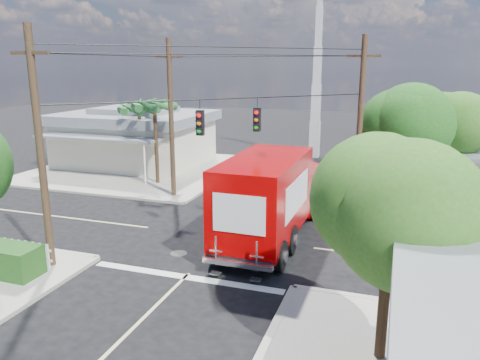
% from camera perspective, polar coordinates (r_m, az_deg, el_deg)
% --- Properties ---
extents(ground, '(120.00, 120.00, 0.00)m').
position_cam_1_polar(ground, '(21.34, -1.73, -6.98)').
color(ground, black).
rests_on(ground, ground).
extents(sidewalk_ne, '(14.12, 14.12, 0.14)m').
position_cam_1_polar(sidewalk_ne, '(30.74, 25.33, -1.63)').
color(sidewalk_ne, '#9B968C').
rests_on(sidewalk_ne, ground).
extents(sidewalk_nw, '(14.12, 14.12, 0.14)m').
position_cam_1_polar(sidewalk_nw, '(35.34, -12.19, 1.31)').
color(sidewalk_nw, '#9B968C').
rests_on(sidewalk_nw, ground).
extents(road_markings, '(32.00, 32.00, 0.01)m').
position_cam_1_polar(road_markings, '(20.06, -3.21, -8.38)').
color(road_markings, beige).
rests_on(road_markings, ground).
extents(building_nw, '(10.80, 10.20, 4.30)m').
position_cam_1_polar(building_nw, '(36.86, -12.61, 5.21)').
color(building_nw, beige).
rests_on(building_nw, sidewalk_nw).
extents(radio_tower, '(0.80, 0.80, 17.00)m').
position_cam_1_polar(radio_tower, '(39.25, 9.31, 10.90)').
color(radio_tower, silver).
rests_on(radio_tower, ground).
extents(tree_ne_front, '(4.21, 4.14, 6.66)m').
position_cam_1_polar(tree_ne_front, '(25.58, 19.20, 6.78)').
color(tree_ne_front, '#422D1C').
rests_on(tree_ne_front, sidewalk_ne).
extents(tree_ne_back, '(3.77, 3.66, 5.82)m').
position_cam_1_polar(tree_ne_back, '(27.98, 24.44, 5.66)').
color(tree_ne_back, '#422D1C').
rests_on(tree_ne_back, sidewalk_ne).
extents(tree_se, '(3.67, 3.54, 5.62)m').
position_cam_1_polar(tree_se, '(11.97, 17.95, -4.18)').
color(tree_se, '#422D1C').
rests_on(tree_se, sidewalk_se).
extents(palm_nw_front, '(3.01, 3.08, 5.59)m').
position_cam_1_polar(palm_nw_front, '(30.02, -10.38, 8.81)').
color(palm_nw_front, '#422D1C').
rests_on(palm_nw_front, sidewalk_nw).
extents(palm_nw_back, '(3.01, 3.08, 5.19)m').
position_cam_1_polar(palm_nw_back, '(32.34, -12.20, 8.42)').
color(palm_nw_back, '#422D1C').
rests_on(palm_nw_back, sidewalk_nw).
extents(utility_poles, '(12.00, 10.68, 9.00)m').
position_cam_1_polar(utility_poles, '(22.20, -4.23, 6.29)').
color(utility_poles, '#473321').
rests_on(utility_poles, ground).
extents(vending_boxes, '(1.90, 0.50, 1.10)m').
position_cam_1_polar(vending_boxes, '(25.82, 16.91, -2.23)').
color(vending_boxes, red).
rests_on(vending_boxes, sidewalk_ne).
extents(delivery_truck, '(2.99, 9.01, 3.87)m').
position_cam_1_polar(delivery_truck, '(20.49, 3.63, -2.10)').
color(delivery_truck, black).
rests_on(delivery_truck, ground).
extents(parked_car, '(6.06, 3.90, 1.55)m').
position_cam_1_polar(parked_car, '(22.75, 25.67, -4.99)').
color(parked_car, silver).
rests_on(parked_car, ground).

